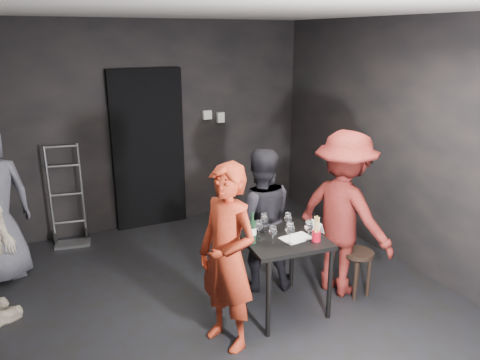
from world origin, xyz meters
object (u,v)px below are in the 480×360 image
stool (358,262)px  man_maroon (344,206)px  hand_truck (70,226)px  tasting_table (282,246)px  breadstick_cup (317,229)px  woman_black (260,221)px  wine_bottle (252,231)px  server_red (227,254)px

stool → man_maroon: size_ratio=0.26×
hand_truck → tasting_table: size_ratio=1.66×
breadstick_cup → hand_truck: bearing=124.0°
tasting_table → woman_black: 0.49m
man_maroon → wine_bottle: 1.04m
man_maroon → server_red: bearing=84.5°
tasting_table → stool: size_ratio=1.60×
woman_black → man_maroon: (0.69, -0.44, 0.19)m
woman_black → wine_bottle: (-0.34, -0.49, 0.15)m
woman_black → wine_bottle: 0.61m
server_red → hand_truck: bearing=178.2°
hand_truck → man_maroon: 3.40m
stool → breadstick_cup: 0.79m
hand_truck → server_red: (0.92, -2.68, 0.60)m
man_maroon → breadstick_cup: man_maroon is taller
wine_bottle → breadstick_cup: 0.57m
breadstick_cup → wine_bottle: bearing=157.2°
woman_black → breadstick_cup: bearing=124.7°
woman_black → server_red: bearing=66.6°
tasting_table → stool: 0.87m
breadstick_cup → woman_black: bearing=104.4°
wine_bottle → stool: bearing=-5.6°
stool → hand_truck: bearing=133.1°
server_red → wine_bottle: server_red is taller
hand_truck → tasting_table: hand_truck is taller
tasting_table → man_maroon: 0.77m
stool → woman_black: (-0.78, 0.60, 0.35)m
stool → wine_bottle: size_ratio=1.65×
server_red → man_maroon: 1.41m
tasting_table → wine_bottle: size_ratio=2.63×
hand_truck → stool: 3.51m
tasting_table → server_red: bearing=-160.5°
woman_black → man_maroon: bearing=167.7°
stool → wine_bottle: bearing=174.4°
wine_bottle → server_red: bearing=-146.4°
man_maroon → breadstick_cup: 0.58m
stool → man_maroon: man_maroon is taller
hand_truck → tasting_table: (1.58, -2.45, 0.43)m
tasting_table → server_red: size_ratio=0.46×
stool → breadstick_cup: breadstick_cup is taller
woman_black → stool: bearing=162.8°
hand_truck → stool: size_ratio=2.65×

